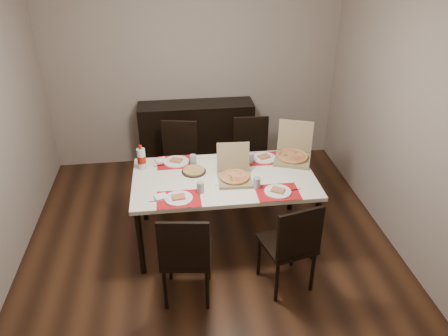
{
  "coord_description": "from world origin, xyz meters",
  "views": [
    {
      "loc": [
        -0.31,
        -3.56,
        2.95
      ],
      "look_at": [
        0.16,
        0.13,
        0.85
      ],
      "focal_mm": 35.0,
      "sensor_mm": 36.0,
      "label": 1
    }
  ],
  "objects": [
    {
      "name": "ground",
      "position": [
        0.0,
        0.0,
        -0.01
      ],
      "size": [
        3.8,
        4.0,
        0.02
      ],
      "primitive_type": "cube",
      "color": "#3D2212",
      "rests_on": "ground"
    },
    {
      "name": "pizza_box_center",
      "position": [
        0.26,
        0.07,
        0.8
      ],
      "size": [
        0.34,
        0.37,
        0.33
      ],
      "color": "olive",
      "rests_on": "dining_table"
    },
    {
      "name": "dip_bowl",
      "position": [
        0.28,
        0.33,
        0.77
      ],
      "size": [
        0.14,
        0.14,
        0.03
      ],
      "primitive_type": "imported",
      "rotation": [
        0.0,
        0.0,
        0.1
      ],
      "color": "white",
      "rests_on": "dining_table"
    },
    {
      "name": "setting_far_right",
      "position": [
        0.59,
        0.44,
        0.77
      ],
      "size": [
        0.44,
        0.3,
        0.11
      ],
      "color": "red",
      "rests_on": "dining_table"
    },
    {
      "name": "setting_near_left",
      "position": [
        -0.27,
        -0.19,
        0.77
      ],
      "size": [
        0.51,
        0.3,
        0.11
      ],
      "color": "red",
      "rests_on": "dining_table"
    },
    {
      "name": "chair_near_left",
      "position": [
        -0.27,
        -0.7,
        0.51
      ],
      "size": [
        0.47,
        0.47,
        0.93
      ],
      "color": "black",
      "rests_on": "ground"
    },
    {
      "name": "setting_near_right",
      "position": [
        0.57,
        -0.19,
        0.77
      ],
      "size": [
        0.44,
        0.3,
        0.11
      ],
      "color": "red",
      "rests_on": "dining_table"
    },
    {
      "name": "faina_plate",
      "position": [
        -0.13,
        0.26,
        0.76
      ],
      "size": [
        0.25,
        0.25,
        0.03
      ],
      "color": "black",
      "rests_on": "dining_table"
    },
    {
      "name": "room_walls",
      "position": [
        0.0,
        0.43,
        1.73
      ],
      "size": [
        3.84,
        4.02,
        2.62
      ],
      "color": "gray",
      "rests_on": "ground"
    },
    {
      "name": "soda_bottle",
      "position": [
        -0.65,
        0.41,
        0.86
      ],
      "size": [
        0.09,
        0.09,
        0.26
      ],
      "color": "silver",
      "rests_on": "dining_table"
    },
    {
      "name": "dining_table",
      "position": [
        0.16,
        0.13,
        0.68
      ],
      "size": [
        1.8,
        1.0,
        0.75
      ],
      "color": "#EEE5C8",
      "rests_on": "ground"
    },
    {
      "name": "chair_near_right",
      "position": [
        0.65,
        -0.67,
        0.51
      ],
      "size": [
        0.51,
        0.51,
        0.93
      ],
      "color": "black",
      "rests_on": "ground"
    },
    {
      "name": "sideboard",
      "position": [
        0.0,
        1.78,
        0.45
      ],
      "size": [
        1.5,
        0.4,
        0.9
      ],
      "primitive_type": "cube",
      "color": "black",
      "rests_on": "ground"
    },
    {
      "name": "napkin_loose",
      "position": [
        0.13,
        0.01,
        0.76
      ],
      "size": [
        0.15,
        0.15,
        0.02
      ],
      "primitive_type": "cube",
      "rotation": [
        0.0,
        0.0,
        1.18
      ],
      "color": "white",
      "rests_on": "dining_table"
    },
    {
      "name": "chair_far_right",
      "position": [
        0.62,
        1.07,
        0.51
      ],
      "size": [
        0.44,
        0.44,
        0.93
      ],
      "color": "black",
      "rests_on": "ground"
    },
    {
      "name": "pizza_box_right",
      "position": [
        0.94,
        0.41,
        0.81
      ],
      "size": [
        0.49,
        0.51,
        0.37
      ],
      "color": "olive",
      "rests_on": "dining_table"
    },
    {
      "name": "chair_far_left",
      "position": [
        -0.26,
        1.06,
        0.51
      ],
      "size": [
        0.49,
        0.49,
        0.93
      ],
      "color": "black",
      "rests_on": "ground"
    },
    {
      "name": "setting_far_left",
      "position": [
        -0.27,
        0.48,
        0.77
      ],
      "size": [
        0.45,
        0.3,
        0.11
      ],
      "color": "red",
      "rests_on": "dining_table"
    }
  ]
}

